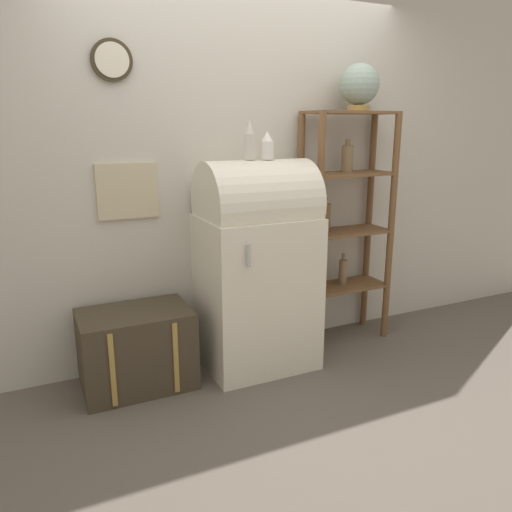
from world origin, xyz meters
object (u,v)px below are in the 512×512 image
suitcase_trunk (137,349)px  vase_left (249,141)px  globe (359,85)px  refrigerator (257,263)px  vase_center (267,146)px

suitcase_trunk → vase_left: vase_left is taller
globe → vase_left: (-0.90, -0.10, -0.37)m
refrigerator → vase_left: vase_left is taller
refrigerator → vase_center: (0.07, -0.01, 0.78)m
globe → vase_center: 0.88m
refrigerator → vase_left: size_ratio=5.69×
suitcase_trunk → vase_center: (0.90, -0.04, 1.25)m
vase_center → suitcase_trunk: bearing=177.3°
refrigerator → vase_center: bearing=-11.9°
refrigerator → globe: (0.84, 0.09, 1.18)m
suitcase_trunk → globe: 2.36m
vase_left → vase_center: bearing=-5.4°
refrigerator → globe: 1.45m
globe → vase_center: globe is taller
suitcase_trunk → globe: (1.68, 0.06, 1.66)m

